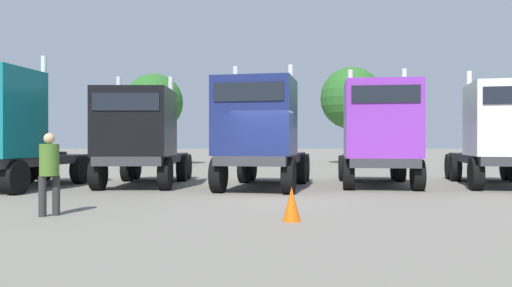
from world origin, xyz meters
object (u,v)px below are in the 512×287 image
object	(u,v)px
semi_truck_purple	(379,134)
visitor_with_camera	(49,168)
semi_truck_teal	(5,130)
semi_truck_navy	(260,134)
semi_truck_black	(140,136)
traffic_cone_near	(292,204)
semi_truck_white	(503,134)

from	to	relation	value
semi_truck_purple	visitor_with_camera	distance (m)	10.91
semi_truck_teal	semi_truck_navy	distance (m)	8.27
semi_truck_black	traffic_cone_near	bearing A→B (deg)	32.86
semi_truck_teal	semi_truck_black	size ratio (longest dim) A/B	1.08
semi_truck_navy	semi_truck_purple	size ratio (longest dim) A/B	1.03
semi_truck_navy	traffic_cone_near	world-z (taller)	semi_truck_navy
semi_truck_teal	visitor_with_camera	distance (m)	6.64
semi_truck_black	visitor_with_camera	size ratio (longest dim) A/B	3.43
semi_truck_purple	visitor_with_camera	xyz separation A→B (m)	(-8.80, -6.40, -0.83)
semi_truck_teal	semi_truck_navy	bearing A→B (deg)	99.87
semi_truck_teal	traffic_cone_near	size ratio (longest dim) A/B	9.62
semi_truck_black	semi_truck_purple	distance (m)	8.35
visitor_with_camera	traffic_cone_near	distance (m)	5.20
semi_truck_white	traffic_cone_near	distance (m)	10.61
semi_truck_white	traffic_cone_near	xyz separation A→B (m)	(-7.90, -6.91, -1.52)
semi_truck_black	semi_truck_navy	bearing A→B (deg)	76.44
semi_truck_navy	visitor_with_camera	size ratio (longest dim) A/B	3.66
semi_truck_black	semi_truck_purple	world-z (taller)	semi_truck_purple
semi_truck_white	visitor_with_camera	xyz separation A→B (m)	(-13.00, -6.13, -0.84)
traffic_cone_near	semi_truck_navy	bearing A→B (deg)	94.18
semi_truck_navy	traffic_cone_near	size ratio (longest dim) A/B	9.49
semi_truck_white	semi_truck_navy	bearing A→B (deg)	-72.49
semi_truck_black	semi_truck_navy	distance (m)	4.32
semi_truck_teal	semi_truck_navy	xyz separation A→B (m)	(8.27, 0.13, -0.13)
semi_truck_black	visitor_with_camera	bearing A→B (deg)	-2.85
semi_truck_teal	semi_truck_white	bearing A→B (deg)	101.21
semi_truck_teal	semi_truck_purple	bearing A→B (deg)	103.24
semi_truck_navy	semi_truck_teal	bearing A→B (deg)	-76.91
semi_truck_white	traffic_cone_near	world-z (taller)	semi_truck_white
semi_truck_teal	semi_truck_black	bearing A→B (deg)	115.51
semi_truck_black	semi_truck_white	distance (m)	12.56
semi_truck_black	visitor_with_camera	world-z (taller)	semi_truck_black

